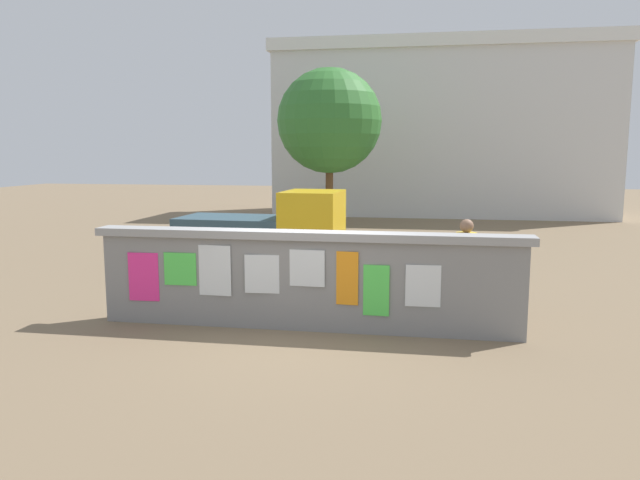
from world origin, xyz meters
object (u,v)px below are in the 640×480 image
object	(u,v)px
motorcycle	(360,276)
tree_roadside	(329,121)
person_walking	(466,258)
bicycle_near	(453,274)
auto_rickshaw_truck	(269,233)

from	to	relation	value
motorcycle	tree_roadside	xyz separation A→B (m)	(-2.15, 9.90, 3.24)
person_walking	tree_roadside	world-z (taller)	tree_roadside
motorcycle	bicycle_near	distance (m)	1.95
bicycle_near	person_walking	bearing A→B (deg)	-86.26
auto_rickshaw_truck	tree_roadside	distance (m)	8.20
motorcycle	tree_roadside	world-z (taller)	tree_roadside
auto_rickshaw_truck	bicycle_near	world-z (taller)	auto_rickshaw_truck
bicycle_near	tree_roadside	size ratio (longest dim) A/B	0.31
motorcycle	bicycle_near	xyz separation A→B (m)	(1.68, 0.98, -0.10)
bicycle_near	person_walking	size ratio (longest dim) A/B	1.04
auto_rickshaw_truck	motorcycle	world-z (taller)	auto_rickshaw_truck
bicycle_near	auto_rickshaw_truck	bearing A→B (deg)	162.81
auto_rickshaw_truck	person_walking	xyz separation A→B (m)	(4.06, -2.98, 0.09)
motorcycle	person_walking	bearing A→B (deg)	-23.31
auto_rickshaw_truck	bicycle_near	distance (m)	4.17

